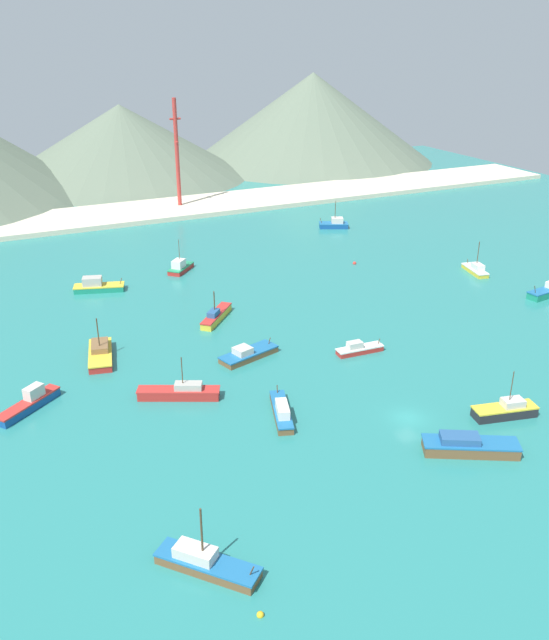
# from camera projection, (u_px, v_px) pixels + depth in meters

# --- Properties ---
(ground) EXTENTS (260.00, 280.00, 0.50)m
(ground) POSITION_uv_depth(u_px,v_px,m) (297.00, 329.00, 106.66)
(ground) COLOR teal
(fishing_boat_0) EXTENTS (6.56, 6.70, 6.53)m
(fishing_boat_0) POSITION_uv_depth(u_px,v_px,m) (180.00, 267.00, 130.89)
(fishing_boat_0) COLOR red
(fishing_boat_0) RESTS_ON ground
(fishing_boat_1) EXTENTS (7.28, 2.25, 1.90)m
(fishing_boat_1) POSITION_uv_depth(u_px,v_px,m) (359.00, 349.00, 98.02)
(fishing_boat_1) COLOR red
(fishing_boat_1) RESTS_ON ground
(fishing_boat_2) EXTENTS (10.76, 7.67, 2.25)m
(fishing_boat_2) POSITION_uv_depth(u_px,v_px,m) (469.00, 446.00, 74.78)
(fishing_boat_2) COLOR brown
(fishing_boat_2) RESTS_ON ground
(fishing_boat_3) EXTENTS (8.53, 7.22, 2.76)m
(fishing_boat_3) POSITION_uv_depth(u_px,v_px,m) (30.00, 403.00, 83.40)
(fishing_boat_3) COLOR #14478C
(fishing_boat_3) RESTS_ON ground
(fishing_boat_5) EXTENTS (3.83, 7.64, 6.46)m
(fishing_boat_5) POSITION_uv_depth(u_px,v_px,m) (476.00, 269.00, 130.06)
(fishing_boat_5) COLOR gold
(fishing_boat_5) RESTS_ON ground
(fishing_boat_6) EXTENTS (4.67, 9.24, 2.20)m
(fishing_boat_6) POSITION_uv_depth(u_px,v_px,m) (282.00, 411.00, 81.70)
(fishing_boat_6) COLOR brown
(fishing_boat_6) RESTS_ON ground
(fishing_boat_8) EXTENTS (9.39, 5.38, 2.69)m
(fishing_boat_8) POSITION_uv_depth(u_px,v_px,m) (97.00, 286.00, 121.16)
(fishing_boat_8) COLOR #198466
(fishing_boat_8) RESTS_ON ground
(fishing_boat_9) EXTENTS (10.47, 6.43, 5.89)m
(fishing_boat_9) POSITION_uv_depth(u_px,v_px,m) (180.00, 392.00, 85.91)
(fishing_boat_9) COLOR red
(fishing_boat_9) RESTS_ON ground
(fishing_boat_10) EXTENTS (7.83, 8.39, 5.23)m
(fishing_boat_10) POSITION_uv_depth(u_px,v_px,m) (216.00, 316.00, 108.97)
(fishing_boat_10) COLOR gold
(fishing_boat_10) RESTS_ON ground
(fishing_boat_11) EXTENTS (7.51, 5.73, 6.45)m
(fishing_boat_11) POSITION_uv_depth(u_px,v_px,m) (334.00, 224.00, 159.91)
(fishing_boat_11) COLOR #14478C
(fishing_boat_11) RESTS_ON ground
(fishing_boat_12) EXTENTS (9.55, 5.48, 1.98)m
(fishing_boat_12) POSITION_uv_depth(u_px,v_px,m) (248.00, 354.00, 96.47)
(fishing_boat_12) COLOR brown
(fishing_boat_12) RESTS_ON ground
(fishing_boat_13) EXTENTS (5.16, 9.98, 6.25)m
(fishing_boat_13) POSITION_uv_depth(u_px,v_px,m) (100.00, 353.00, 96.31)
(fishing_boat_13) COLOR red
(fishing_boat_13) RESTS_ON ground
(fishing_boat_14) EXTENTS (8.31, 4.09, 6.22)m
(fishing_boat_14) POSITION_uv_depth(u_px,v_px,m) (506.00, 410.00, 81.81)
(fishing_boat_14) COLOR #232328
(fishing_boat_14) RESTS_ON ground
(fishing_boat_15) EXTENTS (8.28, 8.90, 6.58)m
(fishing_boat_15) POSITION_uv_depth(u_px,v_px,m) (205.00, 562.00, 58.57)
(fishing_boat_15) COLOR brown
(fishing_boat_15) RESTS_ON ground
(buoy_0) EXTENTS (0.74, 0.74, 0.74)m
(buoy_0) POSITION_uv_depth(u_px,v_px,m) (354.00, 263.00, 135.41)
(buoy_0) COLOR red
(buoy_0) RESTS_ON ground
(buoy_1) EXTENTS (0.61, 0.61, 0.61)m
(buoy_1) POSITION_uv_depth(u_px,v_px,m) (260.00, 615.00, 54.15)
(buoy_1) COLOR gold
(buoy_1) RESTS_ON ground
(beach_strip) EXTENTS (247.00, 20.91, 1.20)m
(beach_strip) POSITION_uv_depth(u_px,v_px,m) (155.00, 211.00, 173.00)
(beach_strip) COLOR beige
(beach_strip) RESTS_ON ground
(hill_central) EXTENTS (78.92, 78.92, 22.49)m
(hill_central) POSITION_uv_depth(u_px,v_px,m) (122.00, 141.00, 210.74)
(hill_central) COLOR #60705B
(hill_central) RESTS_ON ground
(hill_east) EXTENTS (86.09, 86.09, 30.13)m
(hill_east) POSITION_uv_depth(u_px,v_px,m) (312.00, 117.00, 236.77)
(hill_east) COLOR #60705B
(hill_east) RESTS_ON ground
(radio_tower) EXTENTS (2.82, 2.26, 28.22)m
(radio_tower) POSITION_uv_depth(u_px,v_px,m) (177.00, 154.00, 170.75)
(radio_tower) COLOR #B7332D
(radio_tower) RESTS_ON ground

